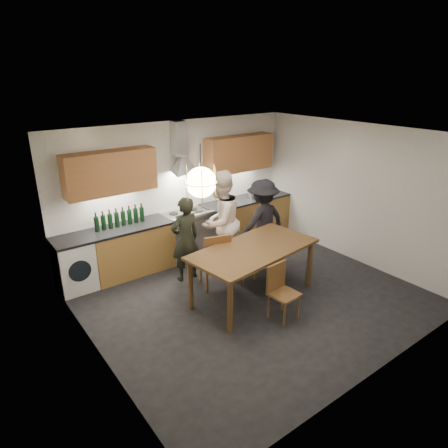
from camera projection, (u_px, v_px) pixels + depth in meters
ground at (251, 296)px, 6.53m from camera, size 5.00×5.00×0.00m
room_shell at (254, 196)px, 5.91m from camera, size 5.02×4.52×2.61m
counter_run at (189, 234)px, 7.84m from camera, size 5.00×0.62×0.90m
range_stove at (188, 234)px, 7.82m from camera, size 0.90×0.60×0.92m
wall_fixtures at (182, 161)px, 7.40m from camera, size 4.30×0.54×1.10m
pendant_lamp at (201, 182)px, 5.14m from camera, size 0.43×0.43×0.70m
dining_table at (254, 254)px, 6.24m from camera, size 2.18×1.29×0.87m
chair_back_left at (216, 258)px, 6.57m from camera, size 0.56×0.56×0.99m
chair_back_mid at (246, 257)px, 6.83m from camera, size 0.42×0.42×0.82m
chair_back_right at (262, 249)px, 7.13m from camera, size 0.37×0.37×0.80m
chair_front at (280, 288)px, 5.83m from camera, size 0.41×0.41×0.84m
person_left at (185, 239)px, 6.82m from camera, size 0.55×0.37×1.50m
person_mid at (220, 222)px, 7.09m from camera, size 1.09×0.97×1.86m
person_right at (262, 221)px, 7.48m from camera, size 1.05×0.62×1.61m
mixing_bowl at (228, 203)px, 8.13m from camera, size 0.35×0.35×0.07m
stock_pot at (253, 194)px, 8.52m from camera, size 0.25×0.25×0.14m
wine_bottles at (120, 217)px, 6.94m from camera, size 0.91×0.08×0.33m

